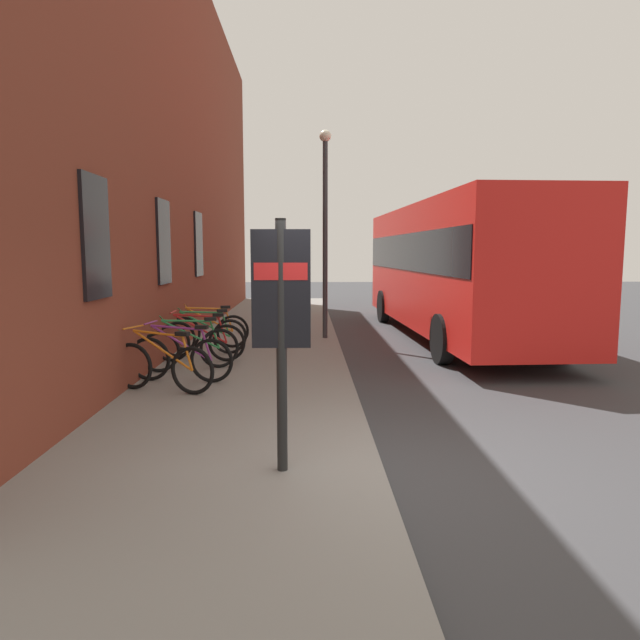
{
  "coord_description": "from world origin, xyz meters",
  "views": [
    {
      "loc": [
        -5.45,
        0.75,
        2.22
      ],
      "look_at": [
        2.12,
        0.57,
        1.3
      ],
      "focal_mm": 31.72,
      "sensor_mm": 36.0,
      "label": 1
    }
  ],
  "objects": [
    {
      "name": "bicycle_by_door",
      "position": [
        4.49,
        2.82,
        0.51
      ],
      "size": [
        0.72,
        1.68,
        0.97
      ],
      "color": "black",
      "rests_on": "sidewalk_pavement"
    },
    {
      "name": "pedestrian_near_bus",
      "position": [
        7.52,
        1.26,
        1.13
      ],
      "size": [
        0.49,
        0.51,
        1.66
      ],
      "color": "brown",
      "rests_on": "sidewalk_pavement"
    },
    {
      "name": "bicycle_mid_rack",
      "position": [
        5.91,
        2.82,
        0.51
      ],
      "size": [
        0.72,
        1.68,
        0.97
      ],
      "color": "black",
      "rests_on": "sidewalk_pavement"
    },
    {
      "name": "city_bus",
      "position": [
        8.93,
        -3.0,
        1.92
      ],
      "size": [
        10.59,
        2.95,
        3.35
      ],
      "color": "red",
      "rests_on": "ground"
    },
    {
      "name": "bicycle_nearest_sign",
      "position": [
        5.26,
        2.8,
        0.51
      ],
      "size": [
        0.48,
        1.77,
        0.97
      ],
      "color": "black",
      "rests_on": "sidewalk_pavement"
    },
    {
      "name": "bicycle_leaning_wall",
      "position": [
        3.57,
        2.79,
        0.51
      ],
      "size": [
        0.48,
        1.76,
        0.97
      ],
      "color": "black",
      "rests_on": "sidewalk_pavement"
    },
    {
      "name": "station_facade",
      "position": [
        8.99,
        3.8,
        4.77
      ],
      "size": [
        22.0,
        0.65,
        9.55
      ],
      "color": "brown",
      "rests_on": "ground"
    },
    {
      "name": "sidewalk_pavement",
      "position": [
        8.0,
        1.75,
        0.06
      ],
      "size": [
        24.0,
        3.5,
        0.12
      ],
      "primitive_type": "cube",
      "color": "gray",
      "rests_on": "ground"
    },
    {
      "name": "bicycle_beside_lamp",
      "position": [
        2.91,
        2.92,
        0.51
      ],
      "size": [
        0.72,
        1.69,
        0.97
      ],
      "color": "black",
      "rests_on": "sidewalk_pavement"
    },
    {
      "name": "ground",
      "position": [
        6.0,
        -1.0,
        0.0
      ],
      "size": [
        60.0,
        60.0,
        0.0
      ],
      "primitive_type": "plane",
      "color": "#38383A"
    },
    {
      "name": "street_lamp",
      "position": [
        8.23,
        0.3,
        3.06
      ],
      "size": [
        0.28,
        0.28,
        4.94
      ],
      "color": "#333338",
      "rests_on": "sidewalk_pavement"
    },
    {
      "name": "bicycle_far_end",
      "position": [
        6.69,
        2.86,
        0.51
      ],
      "size": [
        0.66,
        1.71,
        0.97
      ],
      "color": "black",
      "rests_on": "sidewalk_pavement"
    },
    {
      "name": "transit_info_sign",
      "position": [
        -0.2,
        0.99,
        1.72
      ],
      "size": [
        0.1,
        0.55,
        2.4
      ],
      "color": "black",
      "rests_on": "sidewalk_pavement"
    }
  ]
}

